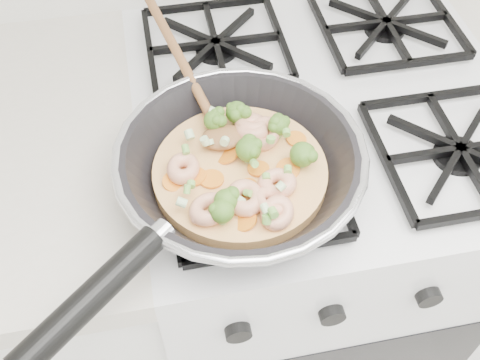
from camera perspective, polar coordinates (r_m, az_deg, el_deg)
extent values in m
cube|color=white|center=(1.26, 6.21, -7.10)|extent=(0.60, 0.60, 0.90)
cube|color=black|center=(0.90, 8.72, 8.41)|extent=(0.56, 0.56, 0.02)
torus|color=silver|center=(0.71, 0.00, 2.62)|extent=(0.32, 0.32, 0.01)
cylinder|color=black|center=(0.62, -14.79, -11.41)|extent=(0.17, 0.15, 0.03)
cylinder|color=#F2B669|center=(0.74, 0.00, 0.76)|extent=(0.23, 0.23, 0.02)
ellipsoid|color=brown|center=(0.76, -1.68, 4.31)|extent=(0.06, 0.07, 0.02)
cylinder|color=brown|center=(0.83, -5.88, 11.77)|extent=(0.08, 0.25, 0.07)
torus|color=#E3A986|center=(0.77, 1.28, 5.01)|extent=(0.06, 0.06, 0.03)
torus|color=#E3A986|center=(0.69, 0.52, -1.80)|extent=(0.06, 0.06, 0.02)
torus|color=#E3A986|center=(0.69, 3.10, -2.22)|extent=(0.07, 0.07, 0.03)
torus|color=#E3A986|center=(0.68, -3.07, -2.91)|extent=(0.07, 0.08, 0.03)
torus|color=#E3A986|center=(0.72, -5.71, 1.16)|extent=(0.07, 0.06, 0.02)
torus|color=#E3A986|center=(0.71, 3.73, -0.38)|extent=(0.06, 0.06, 0.03)
torus|color=#E3A986|center=(0.77, 1.20, 5.50)|extent=(0.07, 0.07, 0.03)
torus|color=#E3A986|center=(0.76, 1.17, 4.88)|extent=(0.07, 0.07, 0.03)
torus|color=#E3A986|center=(0.68, 3.74, -3.31)|extent=(0.07, 0.07, 0.02)
torus|color=#E3A986|center=(0.76, 2.37, 4.67)|extent=(0.07, 0.07, 0.02)
ellipsoid|color=#507E29|center=(0.67, -1.82, -3.15)|extent=(0.04, 0.04, 0.03)
ellipsoid|color=#507E29|center=(0.76, -2.66, 5.97)|extent=(0.04, 0.04, 0.03)
ellipsoid|color=#507E29|center=(0.73, 6.27, 2.57)|extent=(0.04, 0.04, 0.03)
ellipsoid|color=#507E29|center=(0.68, -1.44, -2.08)|extent=(0.04, 0.04, 0.03)
ellipsoid|color=#507E29|center=(0.73, 0.84, 3.10)|extent=(0.04, 0.04, 0.03)
ellipsoid|color=#507E29|center=(0.76, 3.85, 5.48)|extent=(0.04, 0.04, 0.03)
ellipsoid|color=#507E29|center=(0.77, -0.33, 6.79)|extent=(0.04, 0.04, 0.03)
cylinder|color=orange|center=(0.73, 1.86, 1.15)|extent=(0.04, 0.04, 0.00)
cylinder|color=orange|center=(0.72, -6.71, -0.20)|extent=(0.04, 0.04, 0.01)
cylinder|color=orange|center=(0.72, -2.87, 0.11)|extent=(0.04, 0.04, 0.00)
cylinder|color=orange|center=(0.77, -0.45, 4.51)|extent=(0.04, 0.04, 0.01)
cylinder|color=orange|center=(0.77, 5.67, 4.10)|extent=(0.03, 0.03, 0.00)
cylinder|color=orange|center=(0.73, -4.66, 0.35)|extent=(0.05, 0.05, 0.01)
cylinder|color=orange|center=(0.75, -1.27, 2.47)|extent=(0.04, 0.04, 0.01)
cylinder|color=orange|center=(0.71, 0.52, -0.68)|extent=(0.04, 0.04, 0.01)
cylinder|color=orange|center=(0.68, 0.50, -4.08)|extent=(0.04, 0.04, 0.00)
cylinder|color=orange|center=(0.73, 4.82, 1.11)|extent=(0.04, 0.04, 0.01)
cylinder|color=#76B347|center=(0.69, -4.92, -0.43)|extent=(0.01, 0.01, 0.01)
cylinder|color=#BCDD9C|center=(0.77, -2.85, 6.90)|extent=(0.01, 0.01, 0.01)
cylinder|color=#76B347|center=(0.73, 3.09, 4.07)|extent=(0.01, 0.01, 0.01)
cylinder|color=#BCDD9C|center=(0.67, 2.56, -2.94)|extent=(0.01, 0.01, 0.01)
cylinder|color=#76B347|center=(0.70, 4.80, 1.02)|extent=(0.01, 0.01, 0.01)
cylinder|color=#BCDD9C|center=(0.69, 4.11, -0.63)|extent=(0.01, 0.01, 0.01)
cylinder|color=#BCDD9C|center=(0.73, -1.54, 3.91)|extent=(0.01, 0.01, 0.01)
cylinder|color=#76B347|center=(0.70, 2.65, 0.31)|extent=(0.01, 0.01, 0.01)
cylinder|color=#76B347|center=(0.67, 2.70, -3.94)|extent=(0.01, 0.01, 0.01)
cylinder|color=#76B347|center=(0.66, 3.33, -3.27)|extent=(0.01, 0.01, 0.01)
cylinder|color=#BCDD9C|center=(0.75, -5.09, 4.53)|extent=(0.01, 0.01, 0.01)
cylinder|color=#76B347|center=(0.74, 4.67, 4.75)|extent=(0.01, 0.01, 0.01)
cylinder|color=#BCDD9C|center=(0.73, -3.52, 3.93)|extent=(0.01, 0.01, 0.01)
cylinder|color=#BCDD9C|center=(0.74, -3.06, 3.78)|extent=(0.01, 0.01, 0.01)
cylinder|color=#76B347|center=(0.76, 4.44, 5.79)|extent=(0.01, 0.01, 0.01)
cylinder|color=#76B347|center=(0.72, -5.47, 3.06)|extent=(0.01, 0.01, 0.01)
cylinder|color=#76B347|center=(0.69, 0.81, -1.31)|extent=(0.01, 0.01, 0.01)
cylinder|color=#76B347|center=(0.71, 1.43, 1.68)|extent=(0.01, 0.01, 0.01)
cylinder|color=#76B347|center=(0.69, -5.31, -0.91)|extent=(0.01, 0.01, 0.01)
cylinder|color=#BCDD9C|center=(0.68, -0.05, -1.97)|extent=(0.01, 0.01, 0.01)
cylinder|color=#BCDD9C|center=(0.68, -5.87, -2.25)|extent=(0.01, 0.01, 0.01)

